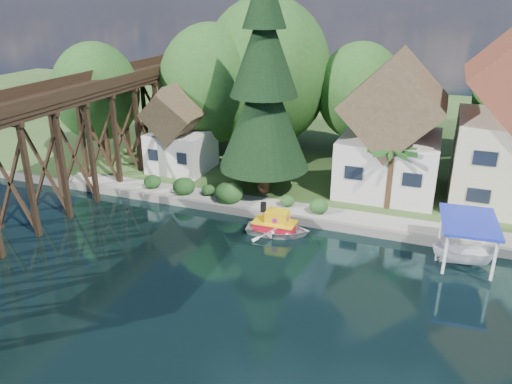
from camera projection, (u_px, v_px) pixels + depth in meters
ground at (230, 274)px, 29.53m from camera, size 140.00×140.00×0.00m
bank at (344, 130)px, 58.93m from camera, size 140.00×52.00×0.50m
seawall at (328, 225)px, 35.04m from camera, size 60.00×0.40×0.62m
promenade at (360, 219)px, 35.43m from camera, size 50.00×2.60×0.06m
trestle_bridge at (60, 138)px, 37.24m from camera, size 4.12×44.18×9.30m
house_left at (392, 134)px, 39.19m from camera, size 7.64×8.64×11.02m
shed at (181, 133)px, 44.26m from camera, size 5.09×5.40×7.85m
bg_trees at (333, 90)px, 44.90m from camera, size 49.90×13.30×10.57m
shrubs at (223, 191)px, 38.60m from camera, size 15.76×2.47×1.70m
conifer at (264, 88)px, 37.14m from camera, size 7.08×7.08×17.42m
palm_tree at (392, 153)px, 35.73m from camera, size 4.12×4.12×4.92m
tugboat at (275, 223)px, 34.53m from camera, size 2.91×1.60×2.11m
boat_white_a at (278, 228)px, 34.19m from camera, size 4.83×3.77×0.91m
boat_canopy at (465, 246)px, 30.17m from camera, size 3.83×4.85×2.98m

